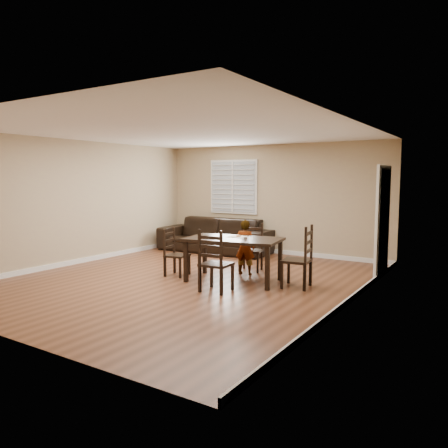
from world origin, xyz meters
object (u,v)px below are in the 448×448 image
Objects in this scene: chair_near at (252,249)px; sofa at (214,235)px; chair_right at (304,260)px; child at (245,247)px; dining_table at (233,243)px; chair_left at (172,254)px; donut at (238,236)px; chair_far at (212,264)px.

chair_near is 2.39m from sofa.
chair_right reaches higher than child.
chair_near is at bearing -127.90° from chair_right.
sofa is (-1.90, 1.45, -0.01)m from chair_near.
chair_right reaches higher than chair_near.
dining_table is at bearing -52.24° from sofa.
sofa is (-0.83, 2.72, 0.01)m from chair_left.
sofa is (-1.98, 1.90, -0.11)m from child.
child is at bearing 102.46° from donut.
chair_right is at bearing -36.29° from sofa.
chair_right is (2.54, 0.42, 0.07)m from chair_left.
dining_table is 1.90× the size of chair_near.
chair_right reaches higher than sofa.
chair_near is 0.96m from donut.
chair_far is at bearing -82.25° from donut.
chair_far is at bearing -94.91° from chair_near.
chair_left is (-1.40, 0.68, -0.06)m from chair_far.
chair_near is 1.97m from chair_far.
dining_table is 0.64m from child.
chair_near is at bearing 90.52° from dining_table.
chair_left is 2.57m from chair_right.
child reaches higher than donut.
chair_right is 11.47× the size of donut.
chair_far is (0.32, -1.94, 0.04)m from chair_near.
chair_far is 0.98× the size of child.
sofa is at bearing -55.82° from child.
chair_right is (1.28, 0.21, -0.22)m from dining_table.
sofa is at bearing -132.38° from chair_right.
dining_table is at bearing -84.56° from chair_far.
dining_table is 1.31m from chair_right.
child reaches higher than sofa.
chair_right reaches higher than chair_left.
donut is at bearing -97.15° from chair_right.
chair_left is at bearing -29.23° from chair_far.
chair_far is 1.14× the size of chair_left.
sofa is at bearing -60.06° from chair_far.
chair_far is 1.55m from chair_left.
child is (1.16, 0.82, 0.12)m from chair_left.
child is 0.51m from donut.
donut is at bearing 90.42° from child.
child is (0.09, -0.45, 0.10)m from chair_near.
chair_near is 0.92× the size of chair_far.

